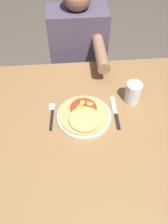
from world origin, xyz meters
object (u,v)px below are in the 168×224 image
dining_table (91,136)px  knife (115,113)px  drinking_glass (133,92)px  plate (84,116)px  fork (52,114)px  pizza (84,115)px  person_diner (79,54)px

dining_table → knife: knife is taller
dining_table → drinking_glass: 0.32m
plate → fork: plate is taller
pizza → knife: size_ratio=1.14×
fork → knife: (0.33, -0.02, 0.00)m
dining_table → person_diner: 0.69m
drinking_glass → person_diner: bearing=114.6°
dining_table → fork: (-0.20, 0.08, 0.10)m
knife → drinking_glass: 0.14m
pizza → fork: (-0.16, 0.03, -0.02)m
fork → pizza: bearing=-11.5°
fork → person_diner: (0.18, 0.61, -0.08)m
knife → drinking_glass: size_ratio=1.94×
dining_table → knife: bearing=25.5°
pizza → fork: 0.17m
dining_table → plate: bearing=124.4°
fork → knife: bearing=-3.1°
dining_table → fork: 0.24m
plate → knife: (0.16, 0.01, -0.00)m
fork → person_diner: size_ratio=0.15×
fork → plate: bearing=-10.2°
fork → knife: size_ratio=0.80×
drinking_glass → dining_table: bearing=-147.7°
dining_table → person_diner: size_ratio=1.02×
dining_table → fork: fork is taller
pizza → drinking_glass: size_ratio=2.21×
plate → person_diner: person_diner is taller
plate → person_diner: size_ratio=0.23×
pizza → knife: 0.17m
plate → fork: bearing=169.8°
plate → drinking_glass: size_ratio=2.42×
knife → person_diner: person_diner is taller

